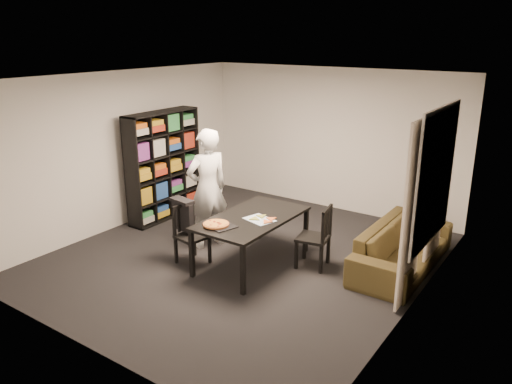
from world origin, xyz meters
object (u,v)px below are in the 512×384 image
Objects in this scene: chair_right at (319,233)px; sofa at (403,247)px; baking_tray at (220,225)px; bookshelf at (164,165)px; pepperoni_pizza at (216,224)px; chair_left at (188,230)px; dining_table at (252,221)px; person at (207,189)px.

chair_right reaches higher than sofa.
bookshelf is at bearing 151.26° from baking_tray.
pepperoni_pizza is 2.64m from sofa.
chair_right is (1.63, 0.89, 0.03)m from chair_left.
chair_left is 3.04m from sofa.
dining_table reaches higher than sofa.
bookshelf is 2.55m from baking_tray.
pepperoni_pizza is (-0.20, -0.55, 0.09)m from dining_table.
bookshelf is at bearing 150.16° from pepperoni_pizza.
bookshelf is at bearing -105.42° from chair_right.
chair_right is at bearing 120.78° from person.
chair_right is at bearing 27.06° from dining_table.
chair_right is at bearing 43.78° from baking_tray.
pepperoni_pizza is (0.59, -0.09, 0.25)m from chair_left.
chair_right is 2.26× the size of baking_tray.
person is 0.87× the size of sofa.
sofa is at bearing -49.92° from chair_left.
baking_tray is at bearing -56.83° from chair_right.
chair_right reaches higher than baking_tray.
sofa is at bearing 39.45° from pepperoni_pizza.
dining_table is at bearing -50.50° from chair_left.
bookshelf is at bearing 163.63° from dining_table.
baking_tray reaches higher than dining_table.
dining_table is at bearing -16.37° from bookshelf.
dining_table is at bearing 121.25° from sofa.
dining_table is 0.97m from person.
person is at bearing -91.46° from chair_right.
chair_right is at bearing -4.80° from bookshelf.
chair_right reaches higher than chair_left.
chair_left reaches higher than baking_tray.
chair_left is 2.14× the size of baking_tray.
bookshelf is 3.26m from chair_right.
pepperoni_pizza reaches higher than sofa.
bookshelf reaches higher than chair_left.
dining_table is 0.93m from chair_left.
baking_tray is (-0.15, -0.52, 0.07)m from dining_table.
dining_table is at bearing 73.69° from baking_tray.
chair_right is 1.83m from person.
bookshelf is 5.43× the size of pepperoni_pizza.
chair_right is at bearing 124.59° from sofa.
bookshelf is 4.27m from sofa.
chair_left is (1.60, -1.16, -0.46)m from bookshelf.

